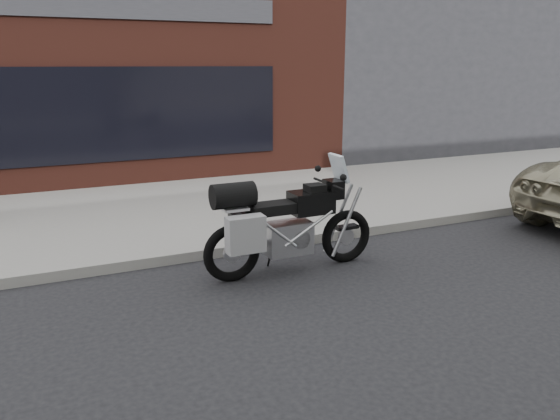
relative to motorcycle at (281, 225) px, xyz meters
name	(u,v)px	position (x,y,z in m)	size (l,w,h in m)	color
ground	(370,411)	(-0.59, -3.08, -0.68)	(120.00, 120.00, 0.00)	black
near_sidewalk	(171,206)	(-0.59, 3.92, -0.61)	(44.00, 6.00, 0.15)	gray
storefront	(40,82)	(-2.59, 10.90, 1.57)	(14.00, 10.07, 4.50)	#4D2118
neighbour_building	(393,57)	(9.41, 10.92, 2.32)	(10.00, 10.00, 6.00)	#2C2C32
motorcycle	(281,225)	(0.00, 0.00, 0.00)	(2.50, 0.82, 1.58)	black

